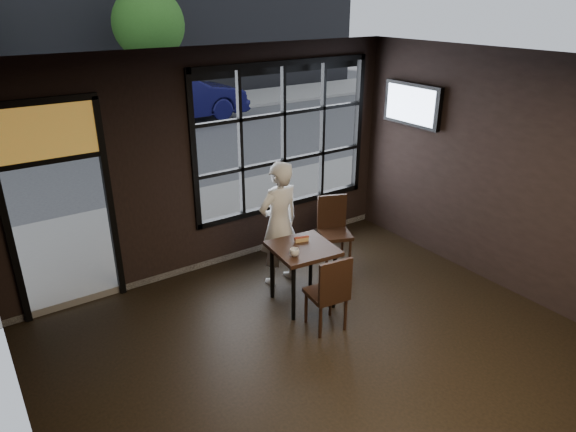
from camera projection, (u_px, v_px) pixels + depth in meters
floor at (376, 398)px, 5.25m from camera, size 6.00×7.00×0.02m
ceiling at (404, 76)px, 3.98m from camera, size 6.00×7.00×0.02m
wall_left at (25, 392)px, 3.07m from camera, size 0.04×7.00×3.20m
wall_right at (569, 193)px, 6.17m from camera, size 0.04×7.00×3.20m
window_frame at (284, 138)px, 7.82m from camera, size 3.06×0.12×2.28m
stained_transom at (45, 132)px, 5.90m from camera, size 1.20×0.06×0.70m
street_asphalt at (14, 86)px, 23.51m from camera, size 60.00×41.00×0.04m
cafe_table at (303, 275)px, 6.73m from camera, size 0.85×0.85×0.83m
chair_near at (326, 291)px, 6.20m from camera, size 0.49×0.49×1.01m
chair_window at (335, 232)px, 7.70m from camera, size 0.59×0.59×1.04m
man at (279, 224)px, 7.06m from camera, size 0.69×0.49×1.80m
hotdog at (301, 239)px, 6.71m from camera, size 0.21×0.13×0.06m
cup at (294, 252)px, 6.32m from camera, size 0.15×0.15×0.10m
tv at (412, 104)px, 7.81m from camera, size 0.12×1.10×0.64m
navy_car at (172, 97)px, 16.04m from camera, size 4.73×1.75×1.55m
tree_right at (149, 24)px, 17.30m from camera, size 2.42×2.42×4.13m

